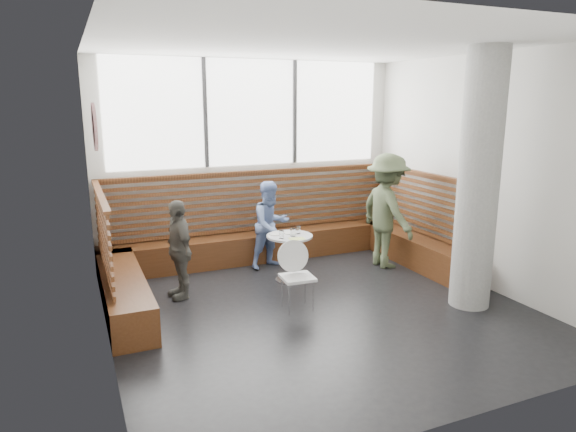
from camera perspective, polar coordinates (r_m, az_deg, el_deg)
name	(u,v)px	position (r m, az deg, el deg)	size (l,w,h in m)	color
room	(321,184)	(6.12, 3.69, 3.60)	(5.00, 5.00, 3.20)	silver
booth	(268,243)	(7.96, -2.20, -3.03)	(5.00, 2.50, 1.44)	#462511
concrete_column	(478,182)	(6.70, 20.40, 3.61)	(0.50, 0.50, 3.20)	gray
wall_art	(94,127)	(5.79, -20.71, 9.24)	(0.50, 0.50, 0.03)	white
cafe_table	(290,248)	(7.40, 0.18, -3.59)	(0.66, 0.66, 0.68)	silver
cafe_chair	(295,270)	(6.46, 0.83, -6.01)	(0.41, 0.40, 0.85)	white
adult_man	(387,211)	(8.11, 10.96, 0.56)	(1.15, 0.66, 1.78)	#4E5A3C
child_back	(271,225)	(7.96, -1.91, -0.98)	(0.66, 0.52, 1.37)	#728BC5
child_left	(179,249)	(6.90, -12.03, -3.64)	(0.77, 0.32, 1.32)	#53514B
plate_near	(276,234)	(7.39, -1.38, -2.01)	(0.20, 0.20, 0.01)	white
plate_far	(290,233)	(7.46, 0.25, -1.87)	(0.21, 0.21, 0.01)	white
glass_left	(282,234)	(7.18, -0.73, -2.07)	(0.07, 0.07, 0.11)	white
glass_mid	(293,232)	(7.28, 0.55, -1.81)	(0.07, 0.07, 0.12)	white
glass_right	(298,230)	(7.44, 1.13, -1.55)	(0.07, 0.07, 0.11)	white
menu_card	(297,239)	(7.16, 1.01, -2.54)	(0.22, 0.15, 0.00)	#A5C64C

